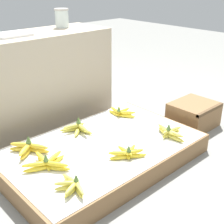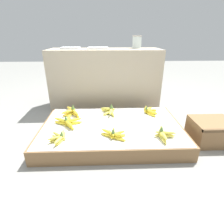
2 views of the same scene
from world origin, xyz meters
The scene contains 13 objects.
ground_plane centered at (0.00, 0.00, 0.00)m, with size 10.00×10.00×0.00m, color gray.
display_platform centered at (0.00, 0.00, 0.06)m, with size 1.25×0.78×0.13m.
back_vendor_table centered at (-0.05, 0.79, 0.36)m, with size 1.33×0.44×0.72m.
wooden_crate centered at (0.88, -0.10, 0.10)m, with size 0.34×0.30×0.19m.
banana_bunch_front_left centered at (-0.41, -0.25, 0.16)m, with size 0.13×0.21×0.09m.
banana_bunch_front_midleft centered at (0.01, -0.22, 0.16)m, with size 0.21×0.18×0.09m.
banana_bunch_front_midright centered at (0.40, -0.23, 0.16)m, with size 0.17×0.25×0.10m.
banana_bunch_middle_left centered at (-0.39, 0.01, 0.16)m, with size 0.27×0.26×0.10m.
banana_bunch_back_left centered at (-0.39, 0.22, 0.16)m, with size 0.20×0.22×0.11m.
banana_bunch_back_midleft centered at (-0.01, 0.23, 0.16)m, with size 0.16×0.20×0.10m.
banana_bunch_back_midright centered at (0.40, 0.23, 0.15)m, with size 0.15×0.23×0.09m.
glass_jar centered at (0.34, 0.87, 0.79)m, with size 0.11×0.11×0.15m.
foam_tray_white centered at (-0.13, 0.80, 0.73)m, with size 0.24×0.21×0.02m.
Camera 1 is at (-1.12, -1.31, 1.12)m, focal length 50.00 mm.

